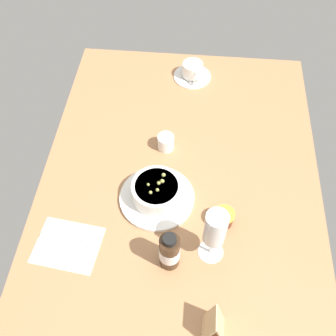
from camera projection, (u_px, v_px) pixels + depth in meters
ground_plane at (181, 172)px, 123.52cm from camera, size 110.00×84.00×3.00cm
porridge_bowl at (157, 193)px, 113.24cm from camera, size 21.77×21.77×7.69cm
cutlery_setting at (69, 245)px, 107.09cm from camera, size 15.84×18.76×0.90cm
coffee_cup at (193, 71)px, 144.77cm from camera, size 13.66×13.66×6.01cm
creamer_jug at (166, 142)px, 125.12cm from camera, size 5.19×6.23×5.74cm
wine_glass at (215, 230)px, 95.92cm from camera, size 6.78×6.78×19.21cm
jam_jar at (224, 218)px, 109.53cm from camera, size 5.70×5.70×4.81cm
sauce_bottle_brown at (170, 251)px, 99.53cm from camera, size 5.33×5.33×13.85cm
menu_card at (215, 324)px, 90.50cm from camera, size 5.81×5.50×10.20cm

